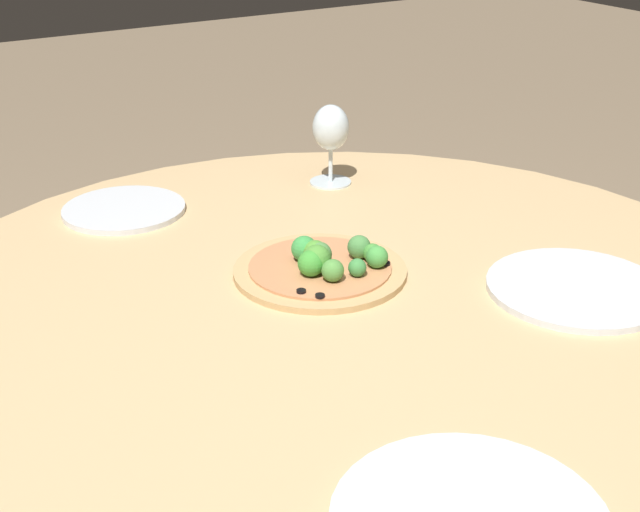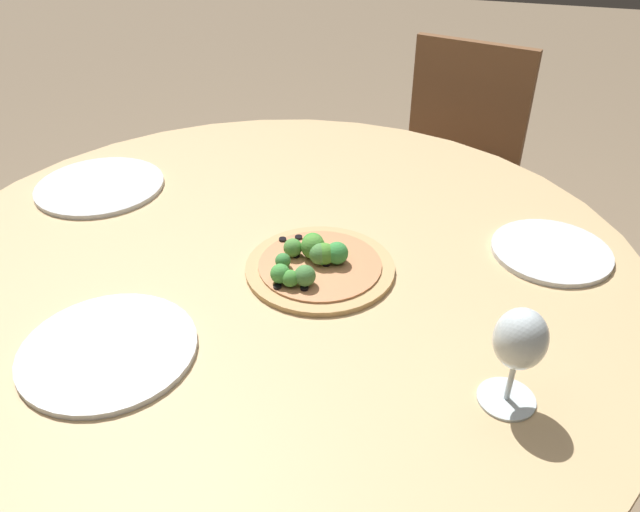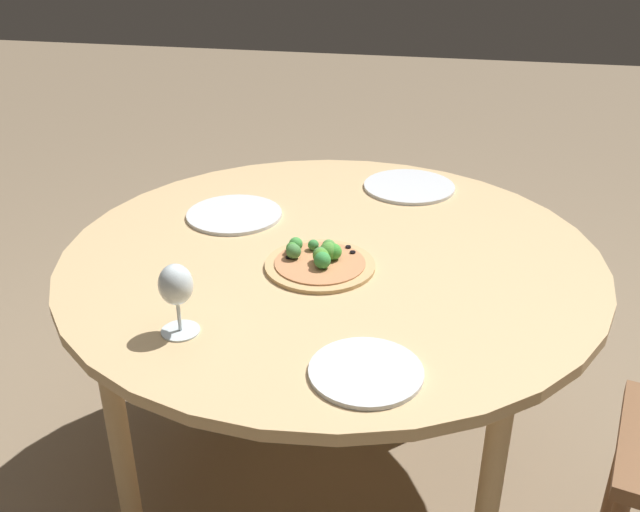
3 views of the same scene
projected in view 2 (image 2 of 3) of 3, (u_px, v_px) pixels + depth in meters
The scene contains 8 objects.
ground_plane at pixel (288, 509), 1.56m from camera, with size 12.00×12.00×0.00m, color #847056.
dining_table at pixel (277, 286), 1.17m from camera, with size 1.34×1.34×0.76m.
chair at pixel (449, 176), 2.01m from camera, with size 0.49×0.49×0.89m.
pizza at pixel (317, 263), 1.10m from camera, with size 0.26×0.26×0.06m.
wine_glass at pixel (520, 343), 0.79m from camera, with size 0.08×0.08×0.15m.
plate_near at pixel (551, 251), 1.15m from camera, with size 0.22×0.22×0.01m.
plate_far at pixel (100, 186), 1.36m from camera, with size 0.27×0.27×0.01m.
plate_side at pixel (108, 350), 0.93m from camera, with size 0.26×0.26×0.01m.
Camera 2 is at (0.33, -0.88, 1.40)m, focal length 35.00 mm.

